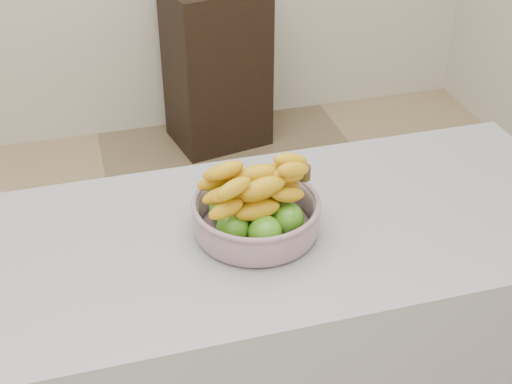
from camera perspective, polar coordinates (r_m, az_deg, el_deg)
The scene contains 2 objects.
cabinet at distance 3.51m, azimuth -3.16°, elevation 9.99°, with size 0.44×0.35×0.80m, color black.
fruit_bowl at distance 1.48m, azimuth 0.00°, elevation -1.52°, with size 0.27×0.27×0.16m.
Camera 1 is at (-0.08, -1.36, 1.81)m, focal length 50.00 mm.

